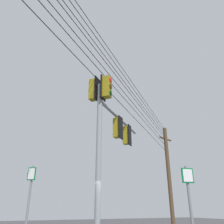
% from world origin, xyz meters
% --- Properties ---
extents(signal_mast_assembly, '(3.57, 3.84, 6.63)m').
position_xyz_m(signal_mast_assembly, '(0.04, 0.20, 4.75)').
color(signal_mast_assembly, gray).
rests_on(signal_mast_assembly, ground).
extents(utility_pole_wooden, '(0.71, 1.79, 8.99)m').
position_xyz_m(utility_pole_wooden, '(9.35, -9.98, 4.57)').
color(utility_pole_wooden, '#4C3823').
rests_on(utility_pole_wooden, ground).
extents(route_sign_primary, '(0.20, 0.23, 2.91)m').
position_xyz_m(route_sign_primary, '(-0.34, 3.08, 1.72)').
color(route_sign_primary, slate).
rests_on(route_sign_primary, ground).
extents(route_sign_secondary, '(0.12, 0.31, 2.62)m').
position_xyz_m(route_sign_secondary, '(-3.71, -0.23, 1.58)').
color(route_sign_secondary, slate).
rests_on(route_sign_secondary, ground).
extents(overhead_wire_span, '(21.90, 23.97, 2.72)m').
position_xyz_m(overhead_wire_span, '(-1.59, 2.00, 7.58)').
color(overhead_wire_span, black).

